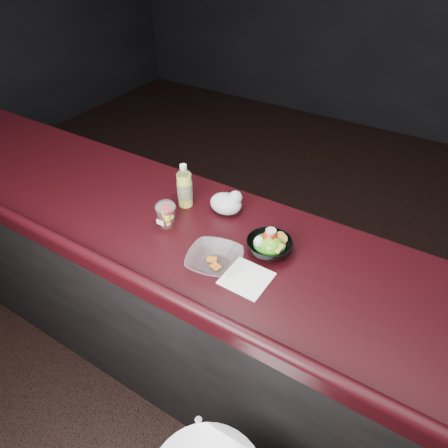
{
  "coord_description": "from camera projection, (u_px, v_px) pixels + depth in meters",
  "views": [
    {
      "loc": [
        0.59,
        -0.72,
        2.07
      ],
      "look_at": [
        -0.05,
        0.31,
        1.1
      ],
      "focal_mm": 32.0,
      "sensor_mm": 36.0,
      "label": 1
    }
  ],
  "objects": [
    {
      "name": "ground",
      "position": [
        200.0,
        429.0,
        2.02
      ],
      "size": [
        8.0,
        8.0,
        0.0
      ],
      "primitive_type": "plane",
      "color": "black",
      "rests_on": "ground"
    },
    {
      "name": "room_shell",
      "position": [
        168.0,
        46.0,
        0.87
      ],
      "size": [
        8.0,
        8.0,
        8.0
      ],
      "color": "black",
      "rests_on": "ground"
    },
    {
      "name": "counter",
      "position": [
        231.0,
        325.0,
        1.9
      ],
      "size": [
        4.06,
        0.71,
        1.02
      ],
      "color": "black",
      "rests_on": "ground"
    },
    {
      "name": "lemonade_bottle",
      "position": [
        185.0,
        189.0,
        1.74
      ],
      "size": [
        0.07,
        0.07,
        0.2
      ],
      "color": "#E4EE3D",
      "rests_on": "counter"
    },
    {
      "name": "fruit_cup",
      "position": [
        166.0,
        214.0,
        1.64
      ],
      "size": [
        0.08,
        0.08,
        0.12
      ],
      "color": "white",
      "rests_on": "counter"
    },
    {
      "name": "green_apple",
      "position": [
        272.0,
        247.0,
        1.51
      ],
      "size": [
        0.09,
        0.09,
        0.09
      ],
      "color": "#2D870F",
      "rests_on": "counter"
    },
    {
      "name": "plastic_bag",
      "position": [
        227.0,
        203.0,
        1.72
      ],
      "size": [
        0.14,
        0.12,
        0.11
      ],
      "color": "silver",
      "rests_on": "counter"
    },
    {
      "name": "snack_bowl",
      "position": [
        269.0,
        245.0,
        1.53
      ],
      "size": [
        0.22,
        0.22,
        0.1
      ],
      "rotation": [
        0.0,
        0.0,
        -0.25
      ],
      "color": "black",
      "rests_on": "counter"
    },
    {
      "name": "takeout_bowl",
      "position": [
        215.0,
        260.0,
        1.48
      ],
      "size": [
        0.25,
        0.25,
        0.05
      ],
      "rotation": [
        0.0,
        0.0,
        0.23
      ],
      "color": "silver",
      "rests_on": "counter"
    },
    {
      "name": "paper_napkin",
      "position": [
        247.0,
        278.0,
        1.44
      ],
      "size": [
        0.16,
        0.16,
        0.0
      ],
      "primitive_type": "cube",
      "rotation": [
        0.0,
        0.0,
        -0.03
      ],
      "color": "white",
      "rests_on": "counter"
    }
  ]
}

